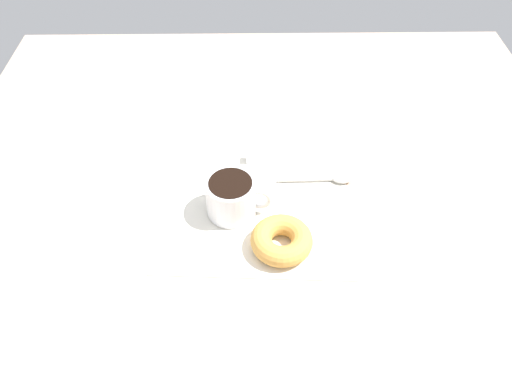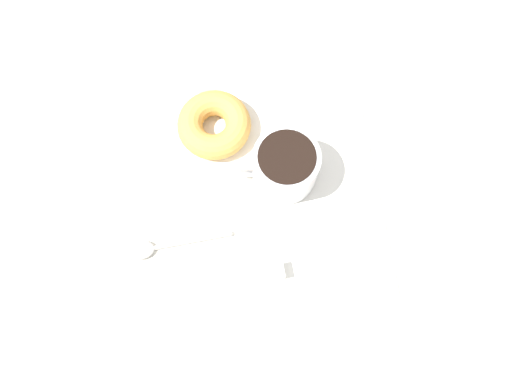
% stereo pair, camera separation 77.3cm
% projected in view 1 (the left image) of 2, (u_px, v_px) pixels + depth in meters
% --- Properties ---
extents(ground_plane, '(1.20, 1.20, 0.02)m').
position_uv_depth(ground_plane, '(269.00, 213.00, 0.86)').
color(ground_plane, tan).
extents(napkin, '(0.34, 0.34, 0.00)m').
position_uv_depth(napkin, '(256.00, 201.00, 0.86)').
color(napkin, white).
rests_on(napkin, ground_plane).
extents(coffee_cup, '(0.08, 0.11, 0.07)m').
position_uv_depth(coffee_cup, '(232.00, 196.00, 0.82)').
color(coffee_cup, white).
rests_on(coffee_cup, napkin).
extents(donut, '(0.10, 0.10, 0.03)m').
position_uv_depth(donut, '(282.00, 240.00, 0.78)').
color(donut, gold).
rests_on(donut, napkin).
extents(spoon, '(0.02, 0.13, 0.01)m').
position_uv_depth(spoon, '(331.00, 179.00, 0.89)').
color(spoon, '#B7B2A8').
rests_on(spoon, napkin).
extents(sugar_cube, '(0.02, 0.02, 0.02)m').
position_uv_depth(sugar_cube, '(251.00, 156.00, 0.93)').
color(sugar_cube, white).
rests_on(sugar_cube, napkin).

